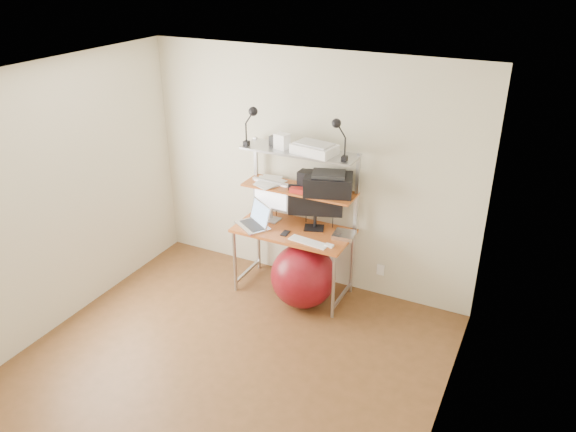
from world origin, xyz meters
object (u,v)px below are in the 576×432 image
at_px(laptop, 256,221).
at_px(printer, 328,184).
at_px(monitor_silver, 271,197).
at_px(monitor_black, 315,203).
at_px(exercise_ball, 303,276).

xyz_separation_m(laptop, printer, (0.70, 0.22, 0.46)).
height_order(monitor_silver, laptop, monitor_silver).
xyz_separation_m(monitor_black, exercise_ball, (0.01, -0.30, -0.69)).
xyz_separation_m(printer, exercise_ball, (-0.12, -0.30, -0.92)).
bearing_deg(exercise_ball, laptop, 171.88).
relative_size(monitor_silver, monitor_black, 0.86).
relative_size(monitor_silver, exercise_ball, 0.71).
bearing_deg(printer, laptop, 179.39).
bearing_deg(monitor_silver, exercise_ball, -25.74).
height_order(monitor_silver, monitor_black, monitor_black).
height_order(monitor_black, exercise_ball, monitor_black).
relative_size(monitor_black, printer, 1.02).
distance_m(laptop, exercise_ball, 0.74).
bearing_deg(monitor_black, monitor_silver, 162.79).
bearing_deg(laptop, printer, 51.08).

